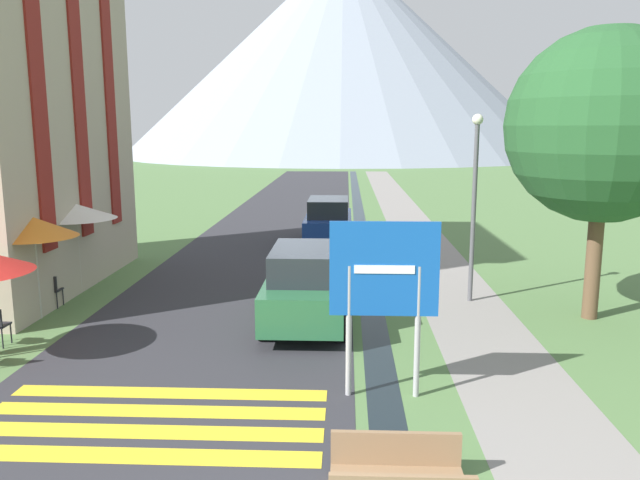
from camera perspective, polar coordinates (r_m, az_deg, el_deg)
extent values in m
plane|color=#517542|center=(25.56, 1.20, 0.02)|extent=(160.00, 160.00, 0.00)
cube|color=#2D2D33|center=(35.56, -2.48, 2.93)|extent=(6.40, 60.00, 0.01)
cube|color=gray|center=(35.57, 7.37, 2.86)|extent=(2.20, 60.00, 0.01)
cube|color=black|center=(35.44, 3.50, 2.89)|extent=(0.60, 60.00, 0.00)
cube|color=yellow|center=(9.65, -17.08, -18.33)|extent=(5.44, 0.44, 0.01)
cube|color=yellow|center=(10.23, -15.73, -16.52)|extent=(5.44, 0.44, 0.01)
cube|color=yellow|center=(10.83, -14.55, -14.90)|extent=(5.44, 0.44, 0.01)
cube|color=yellow|center=(11.44, -13.51, -13.44)|extent=(5.44, 0.44, 0.01)
cone|color=gray|center=(104.95, 2.11, 16.71)|extent=(70.51, 70.51, 32.61)
cube|color=maroon|center=(16.64, -24.57, 14.95)|extent=(0.06, 0.70, 9.25)
cube|color=maroon|center=(18.71, -21.34, 14.55)|extent=(0.06, 0.70, 9.25)
cube|color=maroon|center=(20.82, -18.77, 14.20)|extent=(0.06, 0.70, 9.25)
cylinder|color=#9E9EA3|center=(10.68, 2.65, -8.35)|extent=(0.10, 0.10, 2.29)
cylinder|color=#9E9EA3|center=(10.75, 8.91, -8.34)|extent=(0.10, 0.10, 2.29)
cube|color=#1451AD|center=(10.38, 5.90, -2.66)|extent=(1.82, 0.05, 1.60)
cube|color=white|center=(10.35, 5.91, -2.69)|extent=(1.00, 0.02, 0.14)
cube|color=#846647|center=(8.64, 6.94, -18.37)|extent=(1.70, 0.08, 0.45)
cube|color=#28663D|center=(14.79, -1.26, -4.74)|extent=(1.79, 4.49, 0.84)
cube|color=#23282D|center=(14.39, -1.33, -2.05)|extent=(1.52, 2.47, 0.68)
cylinder|color=black|center=(16.31, -3.95, -4.86)|extent=(0.18, 0.60, 0.60)
cylinder|color=black|center=(16.22, 2.09, -4.93)|extent=(0.18, 0.60, 0.60)
cylinder|color=black|center=(13.66, -5.25, -7.90)|extent=(0.18, 0.60, 0.60)
cylinder|color=black|center=(13.55, 2.01, -8.02)|extent=(0.18, 0.60, 0.60)
cube|color=navy|center=(24.61, 0.78, 1.32)|extent=(1.79, 4.38, 0.84)
cube|color=#23282D|center=(24.28, 0.77, 3.01)|extent=(1.52, 2.41, 0.68)
cylinder|color=black|center=(26.05, -1.02, 0.89)|extent=(0.18, 0.60, 0.60)
cylinder|color=black|center=(26.01, 2.75, 0.86)|extent=(0.18, 0.60, 0.60)
cylinder|color=black|center=(23.38, -1.41, -0.20)|extent=(0.18, 0.60, 0.60)
cylinder|color=black|center=(23.33, 2.78, -0.23)|extent=(0.18, 0.60, 0.60)
cylinder|color=#232328|center=(14.98, -26.41, -7.62)|extent=(0.03, 0.03, 0.45)
cylinder|color=#232328|center=(14.70, -27.04, -8.01)|extent=(0.03, 0.03, 0.45)
cube|color=#232328|center=(17.38, -23.23, -4.22)|extent=(0.40, 0.40, 0.04)
cube|color=#232328|center=(17.18, -23.53, -3.72)|extent=(0.40, 0.04, 0.40)
cylinder|color=#232328|center=(17.66, -23.44, -4.77)|extent=(0.03, 0.03, 0.45)
cylinder|color=#232328|center=(17.51, -22.43, -4.82)|extent=(0.03, 0.03, 0.45)
cylinder|color=#232328|center=(17.36, -23.92, -5.06)|extent=(0.03, 0.03, 0.45)
cylinder|color=#232328|center=(17.22, -22.90, -5.11)|extent=(0.03, 0.03, 0.45)
cylinder|color=#B7B2A8|center=(16.34, -24.44, -2.61)|extent=(0.06, 0.06, 2.34)
cone|color=orange|center=(16.15, -24.72, 1.09)|extent=(2.02, 2.02, 0.47)
cylinder|color=#B7B2A8|center=(18.44, -21.23, -0.91)|extent=(0.06, 0.06, 2.39)
cone|color=silver|center=(18.27, -21.45, 2.47)|extent=(2.19, 2.19, 0.41)
cylinder|color=#282833|center=(15.83, -26.77, -5.74)|extent=(0.14, 0.14, 0.97)
cylinder|color=#282833|center=(15.74, -26.20, -5.78)|extent=(0.14, 0.14, 0.97)
cylinder|color=navy|center=(15.60, -26.72, -2.93)|extent=(0.32, 0.32, 0.63)
sphere|color=beige|center=(15.52, -26.85, -1.44)|extent=(0.22, 0.22, 0.22)
cylinder|color=#515156|center=(16.68, 13.86, 2.26)|extent=(0.12, 0.12, 4.62)
sphere|color=silver|center=(16.53, 14.22, 10.64)|extent=(0.28, 0.28, 0.28)
cylinder|color=brown|center=(16.25, 23.71, -2.00)|extent=(0.36, 0.36, 2.68)
sphere|color=#235128|center=(15.92, 24.56, 9.49)|extent=(4.48, 4.48, 4.48)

